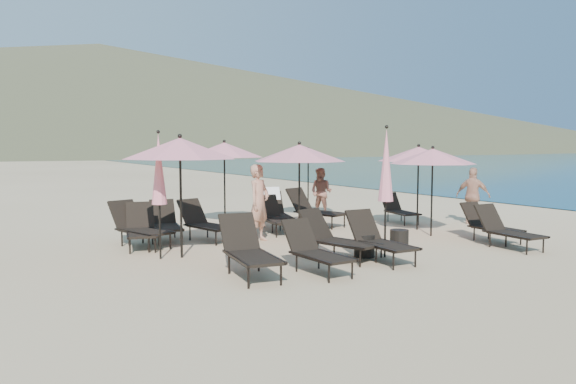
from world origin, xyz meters
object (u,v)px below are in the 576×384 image
lounger_2 (336,237)px  lounger_7 (205,222)px  umbrella_open_0 (180,148)px  beachgoer_a (259,203)px  lounger_11 (399,209)px  beachgoer_c (473,196)px  lounger_1 (315,249)px  lounger_12 (166,222)px  lounger_10 (314,209)px  lounger_0 (249,249)px  umbrella_closed_0 (386,166)px  lounger_13 (141,227)px  lounger_8 (275,209)px  side_table_0 (364,246)px  umbrella_open_3 (224,150)px  umbrella_open_5 (418,154)px  umbrella_open_2 (433,156)px  side_table_1 (399,239)px  lounger_6 (139,226)px  umbrella_open_4 (308,155)px  lounger_5 (489,224)px  umbrella_closed_1 (159,170)px  beachgoer_b (321,192)px  lounger_9 (275,216)px  lounger_3 (379,239)px  umbrella_open_1 (299,153)px

lounger_2 → lounger_7: bearing=96.1°
umbrella_open_0 → beachgoer_a: bearing=21.7°
lounger_11 → beachgoer_c: size_ratio=0.93×
lounger_1 → lounger_12: (-1.19, 4.77, 0.01)m
lounger_10 → umbrella_open_0: size_ratio=0.77×
lounger_0 → umbrella_closed_0: size_ratio=0.69×
lounger_0 → lounger_13: 3.83m
lounger_8 → side_table_0: size_ratio=4.03×
lounger_8 → umbrella_open_3: bearing=156.1°
lounger_2 → umbrella_open_5: bearing=10.3°
umbrella_open_2 → umbrella_open_5: bearing=65.6°
umbrella_open_5 → umbrella_closed_0: 4.02m
side_table_1 → lounger_11: bearing=48.2°
lounger_13 → umbrella_closed_0: 5.62m
beachgoer_c → lounger_6: bearing=55.1°
umbrella_open_4 → side_table_0: 6.40m
lounger_13 → side_table_0: 5.03m
umbrella_open_3 → beachgoer_a: bearing=-96.8°
lounger_2 → beachgoer_c: beachgoer_c is taller
lounger_5 → umbrella_closed_1: (-7.44, 1.99, 1.40)m
lounger_0 → lounger_2: bearing=18.7°
beachgoer_a → beachgoer_c: beachgoer_a is taller
lounger_2 → lounger_6: size_ratio=0.97×
lounger_12 → side_table_0: size_ratio=3.73×
umbrella_open_4 → beachgoer_c: 5.06m
beachgoer_b → beachgoer_c: beachgoer_c is taller
lounger_9 → umbrella_closed_0: 4.24m
lounger_5 → umbrella_closed_1: size_ratio=0.60×
lounger_7 → beachgoer_b: size_ratio=1.14×
lounger_7 → umbrella_open_2: (5.17, -2.35, 1.57)m
lounger_3 → lounger_9: bearing=92.6°
umbrella_open_0 → side_table_1: 5.16m
umbrella_open_3 → beachgoer_a: 2.97m
umbrella_open_0 → umbrella_closed_0: (3.61, -2.10, -0.35)m
lounger_2 → lounger_8: size_ratio=0.98×
lounger_8 → umbrella_open_1: umbrella_open_1 is taller
lounger_3 → lounger_9: lounger_3 is taller
lounger_2 → lounger_13: lounger_2 is taller
lounger_12 → umbrella_closed_0: umbrella_closed_0 is taller
lounger_10 → umbrella_open_3: (-2.24, 1.20, 1.67)m
umbrella_open_2 → umbrella_open_1: bearing=161.5°
lounger_3 → lounger_12: bearing=124.3°
lounger_6 → side_table_0: 5.13m
lounger_9 → lounger_3: bearing=-81.8°
umbrella_open_0 → umbrella_open_2: 6.42m
side_table_0 → side_table_1: bearing=13.5°
lounger_1 → lounger_5: bearing=4.9°
lounger_10 → umbrella_closed_0: size_ratio=0.72×
lounger_10 → umbrella_closed_0: bearing=-122.4°
lounger_8 → lounger_3: bearing=-78.0°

